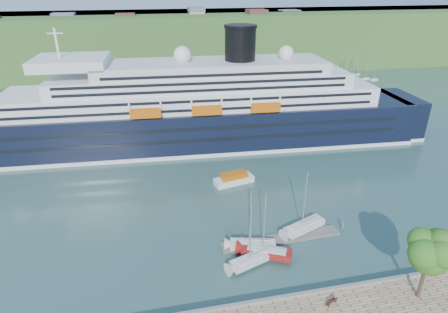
% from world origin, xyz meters
% --- Properties ---
extents(ground, '(400.00, 400.00, 0.00)m').
position_xyz_m(ground, '(0.00, 0.00, 0.00)').
color(ground, '#2C4E48').
rests_on(ground, ground).
extents(far_hillside, '(400.00, 50.00, 24.00)m').
position_xyz_m(far_hillside, '(0.00, 145.00, 12.00)').
color(far_hillside, '#3D6227').
rests_on(far_hillside, ground).
extents(quay_coping, '(220.00, 0.50, 0.30)m').
position_xyz_m(quay_coping, '(0.00, -0.20, 1.15)').
color(quay_coping, slate).
rests_on(quay_coping, promenade).
extents(cruise_ship, '(126.24, 25.52, 28.16)m').
position_xyz_m(cruise_ship, '(-5.72, 53.26, 14.08)').
color(cruise_ship, black).
rests_on(cruise_ship, ground).
extents(park_bench, '(1.69, 1.21, 1.00)m').
position_xyz_m(park_bench, '(5.43, -2.32, 1.50)').
color(park_bench, '#442413').
rests_on(park_bench, promenade).
extents(promenade_tree, '(6.51, 6.51, 10.77)m').
position_xyz_m(promenade_tree, '(16.67, -3.46, 6.39)').
color(promenade_tree, '#2E651A').
rests_on(promenade_tree, promenade).
extents(floating_pontoon, '(19.36, 3.00, 0.43)m').
position_xyz_m(floating_pontoon, '(4.21, 12.09, 0.21)').
color(floating_pontoon, slate).
rests_on(floating_pontoon, ground).
extents(sailboat_white_near, '(7.80, 4.47, 9.73)m').
position_xyz_m(sailboat_white_near, '(-1.74, 7.49, 4.87)').
color(sailboat_white_near, silver).
rests_on(sailboat_white_near, ground).
extents(sailboat_red, '(8.23, 5.52, 10.41)m').
position_xyz_m(sailboat_red, '(0.65, 8.45, 5.20)').
color(sailboat_red, maroon).
rests_on(sailboat_red, ground).
extents(sailboat_white_far, '(8.39, 5.14, 10.51)m').
position_xyz_m(sailboat_white_far, '(8.58, 13.27, 5.26)').
color(sailboat_white_far, silver).
rests_on(sailboat_white_far, ground).
extents(tender_launch, '(8.45, 4.45, 2.22)m').
position_xyz_m(tender_launch, '(1.20, 31.36, 1.11)').
color(tender_launch, '#C3580B').
rests_on(tender_launch, ground).
extents(sailboat_extra, '(7.85, 3.92, 9.77)m').
position_xyz_m(sailboat_extra, '(-0.85, 10.60, 4.88)').
color(sailboat_extra, silver).
rests_on(sailboat_extra, ground).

